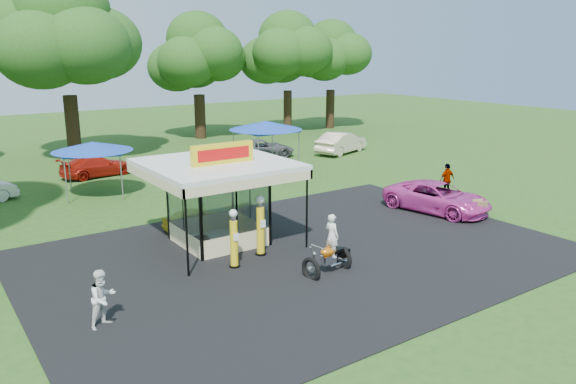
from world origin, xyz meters
name	(u,v)px	position (x,y,z in m)	size (l,w,h in m)	color
ground	(335,271)	(0.00, 0.00, 0.00)	(120.00, 120.00, 0.00)	#275019
asphalt_apron	(302,254)	(0.00, 2.00, 0.02)	(20.00, 14.00, 0.04)	black
gas_station_kiosk	(218,201)	(-2.00, 4.99, 1.78)	(5.40, 5.40, 4.18)	white
gas_pump_left	(234,240)	(-2.81, 2.31, 1.05)	(0.41, 0.41, 2.19)	black
gas_pump_right	(260,227)	(-1.36, 2.82, 1.14)	(0.44, 0.44, 2.37)	black
motorcycle	(330,249)	(-0.25, -0.02, 0.86)	(1.92, 1.07, 2.22)	black
spare_tires	(202,244)	(-3.08, 4.36, 0.36)	(0.92, 0.78, 0.74)	black
a_frame_sign	(479,210)	(9.29, 0.88, 0.49)	(0.59, 0.64, 0.97)	#593819
kiosk_car	(195,219)	(-2.00, 7.20, 0.48)	(1.13, 2.82, 0.96)	yellow
pink_sedan	(437,197)	(8.84, 2.99, 0.72)	(2.38, 5.16, 1.44)	#D83AA4
spectator_west	(103,298)	(-8.04, 0.55, 0.85)	(0.83, 0.65, 1.71)	white
spectator_east_b	(447,180)	(11.68, 4.79, 0.88)	(1.03, 0.43, 1.76)	gray
bg_car_b	(97,166)	(-2.37, 20.32, 0.65)	(1.81, 4.45, 1.29)	#B0190D
bg_car_c	(210,159)	(4.07, 17.59, 0.80)	(1.89, 4.69, 1.60)	silver
bg_car_d	(262,149)	(9.34, 19.76, 0.66)	(2.20, 4.78, 1.33)	slate
bg_car_e	(341,143)	(15.25, 17.81, 0.81)	(1.72, 4.93, 1.62)	beige
tent_west	(92,147)	(-3.83, 15.60, 2.65)	(4.20, 4.20, 2.93)	gray
tent_east	(266,126)	(7.07, 15.63, 2.95)	(4.66, 4.66, 3.26)	gray
oak_far_c	(65,42)	(-1.95, 27.00, 8.13)	(10.88, 10.88, 12.82)	black
oak_far_d	(198,60)	(9.82, 30.68, 6.76)	(8.91, 8.91, 10.61)	black
oak_far_e	(288,57)	(18.24, 29.26, 6.94)	(9.13, 9.13, 10.87)	black
oak_far_f	(331,61)	(23.40, 29.27, 6.58)	(8.51, 8.51, 10.26)	black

